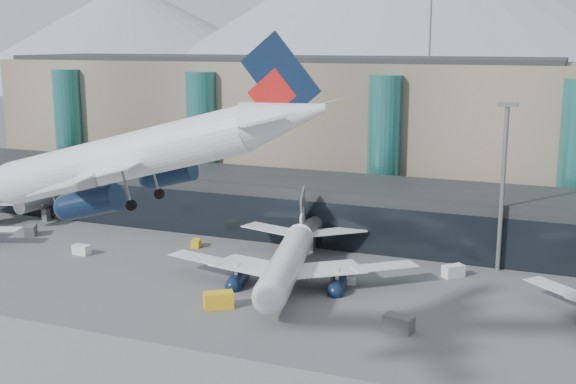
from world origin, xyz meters
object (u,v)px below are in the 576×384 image
at_px(jet_parked_mid, 291,248).
at_px(veh_g, 351,278).
at_px(veh_h, 219,300).
at_px(veh_a, 81,250).
at_px(lightmast_mid, 503,178).
at_px(veh_c, 399,323).
at_px(hero_jet, 156,141).
at_px(veh_f, 31,230).
at_px(veh_d, 453,271).
at_px(veh_b, 196,243).

height_order(jet_parked_mid, veh_g, jet_parked_mid).
relative_size(veh_g, veh_h, 0.61).
bearing_deg(veh_g, veh_a, -101.46).
xyz_separation_m(lightmast_mid, veh_c, (-8.49, -28.79, -13.43)).
relative_size(hero_jet, veh_f, 10.61).
xyz_separation_m(hero_jet, veh_d, (17.41, 52.27, -25.21)).
relative_size(jet_parked_mid, veh_b, 17.58).
distance_m(hero_jet, jet_parked_mid, 47.72).
relative_size(veh_a, veh_b, 1.26).
distance_m(veh_g, veh_h, 20.83).
height_order(veh_g, veh_h, veh_h).
relative_size(veh_c, veh_g, 1.52).
bearing_deg(veh_f, veh_c, -135.63).
bearing_deg(veh_a, veh_d, 13.27).
bearing_deg(lightmast_mid, veh_b, -173.12).
xyz_separation_m(lightmast_mid, veh_g, (-19.03, -13.91, -13.73)).
distance_m(veh_d, veh_g, 15.65).
bearing_deg(jet_parked_mid, veh_f, 71.54).
height_order(veh_a, veh_h, veh_h).
xyz_separation_m(hero_jet, veh_g, (4.14, 43.96, -25.42)).
height_order(lightmast_mid, hero_jet, hero_jet).
distance_m(jet_parked_mid, veh_h, 15.63).
distance_m(veh_a, veh_h, 34.69).
bearing_deg(lightmast_mid, veh_f, -172.51).
distance_m(veh_d, veh_f, 74.73).
bearing_deg(veh_c, lightmast_mid, 86.70).
xyz_separation_m(veh_g, veh_h, (-13.23, -16.09, 0.38)).
height_order(jet_parked_mid, veh_b, jet_parked_mid).
bearing_deg(veh_a, hero_jet, -42.48).
height_order(lightmast_mid, veh_h, lightmast_mid).
height_order(veh_a, veh_f, veh_f).
relative_size(hero_jet, veh_h, 9.09).
xyz_separation_m(hero_jet, veh_f, (-57.16, 47.31, -25.19)).
distance_m(hero_jet, veh_g, 50.95).
height_order(hero_jet, veh_c, hero_jet).
relative_size(jet_parked_mid, veh_a, 13.99).
xyz_separation_m(hero_jet, jet_parked_mid, (-4.69, 42.42, -21.36)).
distance_m(veh_b, veh_h, 29.36).
distance_m(veh_c, veh_f, 74.12).
bearing_deg(veh_b, veh_h, -160.08).
bearing_deg(veh_d, veh_c, -142.38).
height_order(hero_jet, veh_h, hero_jet).
relative_size(veh_d, veh_f, 0.96).
bearing_deg(veh_h, veh_c, -31.37).
xyz_separation_m(hero_jet, veh_c, (14.69, 29.08, -25.11)).
height_order(hero_jet, veh_f, hero_jet).
bearing_deg(jet_parked_mid, veh_h, 150.07).
bearing_deg(veh_c, veh_f, 178.89).
xyz_separation_m(veh_b, veh_c, (40.55, -22.87, 0.35)).
relative_size(veh_d, veh_h, 0.82).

